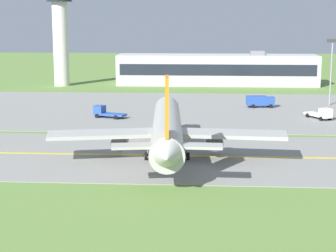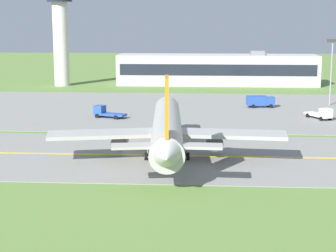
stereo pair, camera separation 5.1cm
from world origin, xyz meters
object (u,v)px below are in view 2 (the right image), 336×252
object	(u,v)px
service_truck_catering	(105,112)
apron_light_mast	(332,64)
airplane_lead	(167,128)
service_truck_pushback	(260,101)
control_tower	(60,25)
service_truck_baggage	(322,114)

from	to	relation	value
service_truck_catering	apron_light_mast	size ratio (longest dim) A/B	0.46
airplane_lead	service_truck_pushback	world-z (taller)	airplane_lead
airplane_lead	service_truck_pushback	xyz separation A→B (m)	(17.13, 46.20, -2.60)
service_truck_catering	control_tower	xyz separation A→B (m)	(-22.30, 53.67, 16.13)
service_truck_baggage	control_tower	size ratio (longest dim) A/B	0.23
service_truck_baggage	service_truck_pushback	bearing A→B (deg)	125.53
service_truck_pushback	airplane_lead	bearing A→B (deg)	-110.35
service_truck_baggage	apron_light_mast	size ratio (longest dim) A/B	0.45
service_truck_pushback	control_tower	size ratio (longest dim) A/B	0.21
control_tower	apron_light_mast	distance (m)	77.84
service_truck_catering	service_truck_pushback	xyz separation A→B (m)	(31.34, 15.06, 0.35)
apron_light_mast	service_truck_pushback	bearing A→B (deg)	-164.21
service_truck_baggage	control_tower	world-z (taller)	control_tower
service_truck_baggage	control_tower	bearing A→B (deg)	140.33
airplane_lead	control_tower	distance (m)	93.27
service_truck_pushback	apron_light_mast	bearing A→B (deg)	15.79
service_truck_baggage	service_truck_pushback	world-z (taller)	service_truck_pushback
service_truck_pushback	control_tower	bearing A→B (deg)	144.25
service_truck_catering	service_truck_pushback	world-z (taller)	service_truck_pushback
service_truck_catering	control_tower	distance (m)	60.32
control_tower	apron_light_mast	world-z (taller)	control_tower
service_truck_baggage	service_truck_pushback	size ratio (longest dim) A/B	1.08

